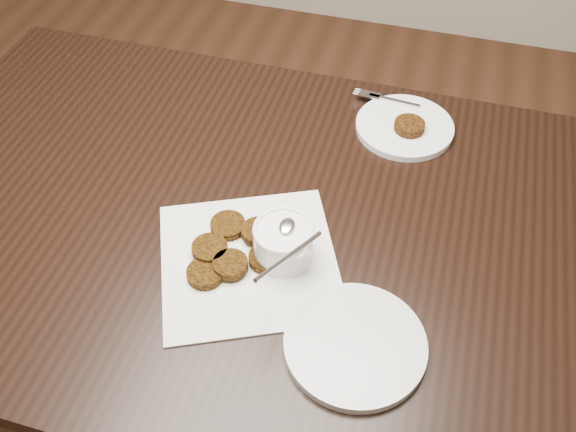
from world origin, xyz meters
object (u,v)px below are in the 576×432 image
object	(u,v)px
table	(254,326)
plate_empty	(355,344)
sauce_ramekin	(283,229)
napkin	(249,261)
plate_with_patty	(405,124)

from	to	relation	value
table	plate_empty	distance (m)	0.50
table	plate_empty	size ratio (longest dim) A/B	6.56
table	plate_empty	bearing A→B (deg)	-40.67
table	sauce_ramekin	world-z (taller)	sauce_ramekin
napkin	sauce_ramekin	size ratio (longest dim) A/B	2.13
napkin	plate_empty	bearing A→B (deg)	-28.33
napkin	plate_with_patty	bearing A→B (deg)	64.42
napkin	plate_empty	xyz separation A→B (m)	(0.21, -0.11, 0.01)
plate_with_patty	napkin	bearing A→B (deg)	-115.58
napkin	sauce_ramekin	world-z (taller)	sauce_ramekin
sauce_ramekin	plate_with_patty	world-z (taller)	sauce_ramekin
plate_empty	sauce_ramekin	bearing A→B (deg)	137.87
sauce_ramekin	plate_empty	world-z (taller)	sauce_ramekin
plate_with_patty	plate_empty	size ratio (longest dim) A/B	0.92
table	napkin	bearing A→B (deg)	-68.89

